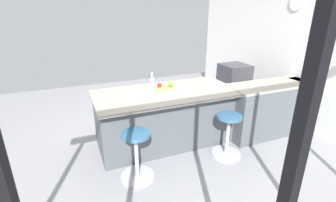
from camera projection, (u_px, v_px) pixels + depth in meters
ground_plane at (160, 139)px, 4.15m from camera, size 7.42×7.42×0.00m
interior_partition_left at (290, 48)px, 4.61m from camera, size 0.15×5.71×2.72m
sink_cabinet at (288, 104)px, 4.40m from camera, size 2.43×0.60×1.17m
oven_range at (234, 83)px, 5.76m from camera, size 0.60×0.61×0.86m
kitchen_island at (166, 117)px, 3.92m from camera, size 2.18×1.08×0.88m
stool_by_window at (227, 137)px, 3.60m from camera, size 0.44×0.44×0.65m
stool_middle at (137, 157)px, 3.10m from camera, size 0.44×0.44×0.65m
cutting_board at (164, 89)px, 3.84m from camera, size 0.36×0.24×0.02m
apple_red at (159, 85)px, 3.87m from camera, size 0.07×0.07×0.07m
apple_green at (170, 84)px, 3.89m from camera, size 0.09×0.09×0.09m
water_bottle at (152, 85)px, 3.62m from camera, size 0.06×0.06×0.31m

